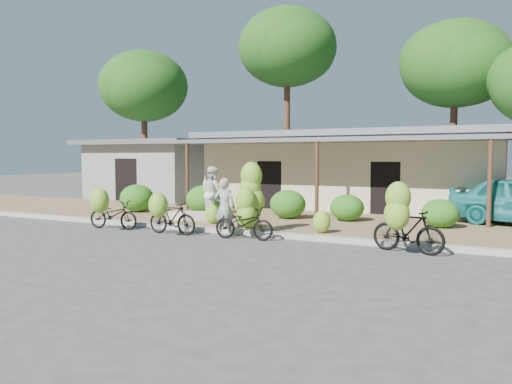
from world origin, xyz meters
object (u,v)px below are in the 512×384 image
tree_back_left (143,85)px  vendor (225,207)px  bystander (213,193)px  bike_center (248,207)px  tree_far_center (285,46)px  tree_center_right (452,63)px  bike_right (405,223)px  sack_far (179,216)px  bike_left (169,215)px  bike_far_left (111,212)px  sack_near (199,216)px

tree_back_left → vendor: tree_back_left is taller
vendor → bystander: 2.96m
vendor → bike_center: bearing=177.2°
tree_far_center → bike_center: (5.31, -14.56, -7.78)m
tree_center_right → bystander: tree_center_right is taller
bike_right → sack_far: bearing=87.9°
tree_center_right → bike_left: size_ratio=5.60×
bike_left → vendor: bearing=-74.2°
sack_far → tree_center_right: bearing=61.6°
bike_far_left → sack_far: bike_far_left is taller
bike_center → bystander: (-2.53, 2.18, 0.17)m
sack_near → bystander: size_ratio=0.46×
bike_left → bike_center: 2.37m
tree_back_left → bike_left: tree_back_left is taller
bike_right → bystander: bystander is taller
tree_far_center → bike_center: bearing=-70.0°
bike_left → bike_right: size_ratio=0.88×
bike_left → tree_far_center: bearing=10.7°
vendor → bystander: bearing=-64.3°
bike_far_left → vendor: size_ratio=1.06×
sack_far → sack_near: bearing=15.4°
tree_back_left → bystander: tree_back_left is taller
tree_center_right → tree_far_center: bearing=-176.8°
tree_center_right → sack_far: size_ratio=12.16×
bike_center → bike_right: bearing=-100.7°
tree_back_left → tree_center_right: (17.00, 3.50, 0.46)m
tree_back_left → bystander: bearing=-41.0°
sack_near → vendor: vendor is taller
bike_left → bike_right: bearing=-88.8°
vendor → tree_far_center: bearing=-85.5°
bike_far_left → vendor: 3.93m
bike_left → bike_far_left: bearing=88.3°
tree_back_left → bike_left: (11.03, -12.15, -6.00)m
sack_near → vendor: 3.01m
tree_back_left → bystander: size_ratio=4.66×
bike_right → sack_near: bearing=85.2°
tree_far_center → bystander: size_ratio=5.87×
tree_center_right → bystander: (-6.22, -12.87, -6.00)m
tree_back_left → bike_center: tree_back_left is taller
bystander → tree_center_right: bearing=-84.2°
tree_back_left → bike_far_left: 16.10m
tree_back_left → bike_right: bearing=-34.0°
tree_back_left → sack_near: bearing=-43.0°
sack_near → sack_far: bearing=-164.6°
bike_right → bike_center: bearing=97.3°
tree_back_left → vendor: size_ratio=5.07×
tree_center_right → sack_far: tree_center_right is taller
sack_far → tree_back_left: bearing=134.5°
bike_far_left → bystander: bearing=-43.4°
tree_far_center → bike_center: tree_far_center is taller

